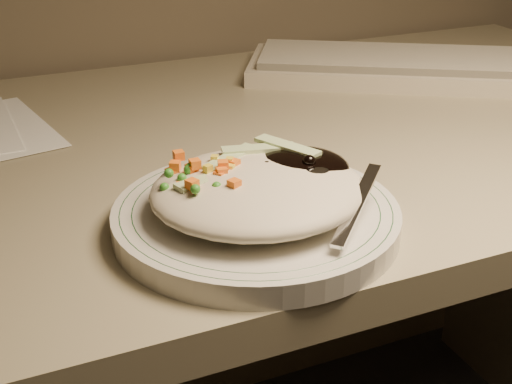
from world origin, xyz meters
name	(u,v)px	position (x,y,z in m)	size (l,w,h in m)	color
desk	(233,276)	(0.00, 1.38, 0.54)	(1.40, 0.70, 0.74)	gray
plate	(256,218)	(-0.07, 1.15, 0.75)	(0.26, 0.26, 0.02)	silver
plate_rim	(256,208)	(-0.07, 1.15, 0.76)	(0.24, 0.24, 0.00)	#144723
meal	(261,186)	(-0.06, 1.15, 0.78)	(0.21, 0.19, 0.05)	beige
keyboard	(412,67)	(0.34, 1.49, 0.76)	(0.50, 0.39, 0.03)	#BFB49C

